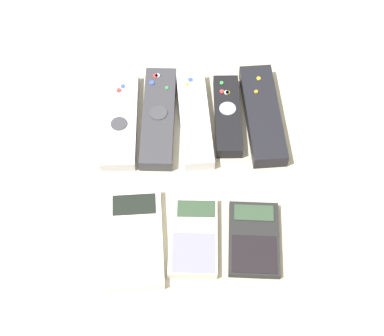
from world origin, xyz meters
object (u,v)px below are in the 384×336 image
remote_2 (195,119)px  remote_3 (227,115)px  remote_0 (120,120)px  remote_1 (159,117)px  calculator_1 (196,237)px  calculator_2 (254,239)px  remote_4 (262,115)px  calculator_0 (135,239)px

remote_2 → remote_3: same height
remote_0 → remote_2: size_ratio=0.99×
remote_1 → calculator_1: bearing=-73.1°
remote_0 → calculator_2: size_ratio=1.54×
calculator_2 → remote_4: bearing=86.0°
remote_0 → calculator_1: 0.25m
calculator_1 → calculator_2: size_ratio=1.05×
remote_4 → calculator_1: remote_4 is taller
remote_2 → calculator_0: remote_2 is taller
calculator_2 → remote_1: bearing=125.9°
remote_2 → calculator_1: (-0.00, -0.22, -0.00)m
remote_4 → calculator_0: 0.30m
remote_4 → calculator_1: (-0.12, -0.22, -0.00)m
remote_4 → remote_2: bearing=179.7°
remote_2 → remote_4: remote_4 is taller
remote_3 → calculator_2: 0.23m
remote_0 → calculator_2: remote_0 is taller
calculator_0 → calculator_1: (0.09, 0.00, -0.00)m
remote_2 → calculator_0: 0.24m
remote_1 → remote_4: 0.17m
remote_3 → calculator_2: (0.03, -0.23, -0.00)m
remote_3 → remote_4: bearing=-0.5°
remote_4 → calculator_1: bearing=-121.1°
remote_1 → remote_4: (0.17, 0.00, 0.00)m
remote_3 → calculator_1: bearing=-104.6°
remote_1 → calculator_1: 0.23m
remote_0 → calculator_0: size_ratio=1.18×
remote_4 → remote_3: bearing=176.1°
calculator_0 → calculator_1: 0.09m
remote_2 → calculator_1: bearing=-94.5°
remote_3 → calculator_2: remote_3 is taller
remote_3 → calculator_0: size_ratio=0.98×
remote_1 → remote_3: 0.11m
remote_0 → calculator_0: (0.03, -0.22, -0.00)m
remote_2 → remote_4: (0.11, 0.01, 0.00)m
remote_0 → calculator_1: bearing=-60.5°
calculator_2 → remote_2: bearing=114.1°
calculator_0 → remote_4: bearing=44.8°
calculator_0 → remote_2: bearing=64.3°
remote_2 → remote_0: bearing=175.7°
remote_3 → calculator_1: size_ratio=1.22×
calculator_0 → remote_1: bearing=79.0°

